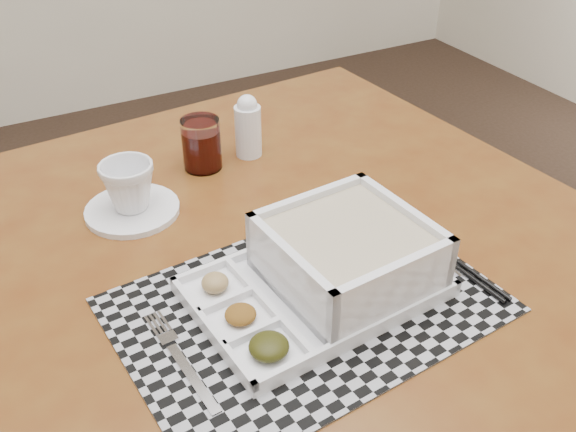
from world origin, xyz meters
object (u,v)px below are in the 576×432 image
object	(u,v)px
serving_tray	(339,265)
cup	(129,186)
juice_glass	(202,146)
creamer_bottle	(248,127)
dining_table	(267,297)

from	to	relation	value
serving_tray	cup	xyz separation A→B (m)	(-0.19, 0.31, 0.01)
cup	juice_glass	distance (m)	0.17
creamer_bottle	cup	bearing A→B (deg)	-161.02
cup	serving_tray	bearing A→B (deg)	-77.13
juice_glass	serving_tray	bearing A→B (deg)	-84.75
dining_table	juice_glass	size ratio (longest dim) A/B	12.40
serving_tray	creamer_bottle	distance (m)	0.40
dining_table	creamer_bottle	size ratio (longest dim) A/B	9.75
juice_glass	creamer_bottle	bearing A→B (deg)	2.16
serving_tray	creamer_bottle	world-z (taller)	creamer_bottle
dining_table	creamer_bottle	world-z (taller)	creamer_bottle
creamer_bottle	juice_glass	bearing A→B (deg)	-177.84
serving_tray	creamer_bottle	size ratio (longest dim) A/B	2.86
juice_glass	creamer_bottle	size ratio (longest dim) A/B	0.79
cup	juice_glass	size ratio (longest dim) A/B	0.92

